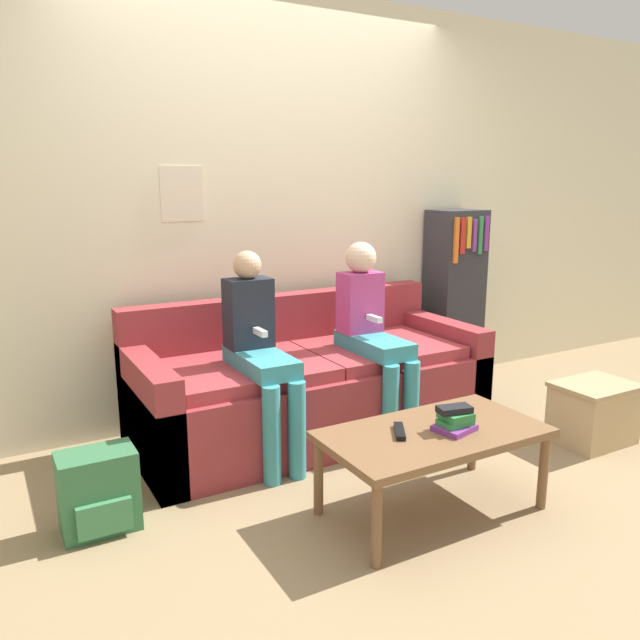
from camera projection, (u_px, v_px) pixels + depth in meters
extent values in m
plane|color=#937A56|center=(358.00, 467.00, 3.28)|extent=(10.00, 10.00, 0.00)
cube|color=beige|center=(269.00, 209.00, 3.90)|extent=(8.00, 0.06, 2.60)
cube|color=beige|center=(182.00, 194.00, 3.58)|extent=(0.25, 0.00, 0.31)
cube|color=maroon|center=(312.00, 399.00, 3.66)|extent=(2.04, 0.85, 0.44)
cube|color=maroon|center=(284.00, 322.00, 3.88)|extent=(2.04, 0.14, 0.35)
cube|color=maroon|center=(149.00, 415.00, 3.19)|extent=(0.14, 0.85, 0.60)
cube|color=maroon|center=(438.00, 363.00, 4.10)|extent=(0.14, 0.85, 0.60)
cube|color=#A1343A|center=(244.00, 370.00, 3.37)|extent=(0.86, 0.69, 0.07)
cube|color=#A1343A|center=(377.00, 349.00, 3.79)|extent=(0.86, 0.69, 0.07)
cube|color=brown|center=(434.00, 434.00, 2.77)|extent=(1.00, 0.54, 0.04)
cylinder|color=brown|center=(377.00, 525.00, 2.39)|extent=(0.04, 0.04, 0.35)
cylinder|color=brown|center=(543.00, 472.00, 2.83)|extent=(0.04, 0.04, 0.35)
cylinder|color=brown|center=(318.00, 477.00, 2.78)|extent=(0.04, 0.04, 0.35)
cylinder|color=brown|center=(473.00, 437.00, 3.22)|extent=(0.04, 0.04, 0.35)
cylinder|color=teal|center=(272.00, 436.00, 3.05)|extent=(0.09, 0.09, 0.51)
cylinder|color=teal|center=(297.00, 430.00, 3.11)|extent=(0.09, 0.09, 0.51)
cube|color=teal|center=(261.00, 361.00, 3.24)|extent=(0.23, 0.52, 0.09)
cube|color=#1E232D|center=(248.00, 313.00, 3.32)|extent=(0.24, 0.16, 0.37)
sphere|color=tan|center=(247.00, 265.00, 3.27)|extent=(0.15, 0.15, 0.15)
cube|color=white|center=(260.00, 332.00, 3.21)|extent=(0.03, 0.12, 0.03)
cylinder|color=teal|center=(390.00, 410.00, 3.39)|extent=(0.09, 0.09, 0.51)
cylinder|color=teal|center=(411.00, 406.00, 3.45)|extent=(0.09, 0.09, 0.51)
cube|color=teal|center=(374.00, 344.00, 3.58)|extent=(0.23, 0.52, 0.09)
cube|color=#B73D7F|center=(360.00, 302.00, 3.67)|extent=(0.24, 0.16, 0.35)
sphere|color=beige|center=(361.00, 258.00, 3.61)|extent=(0.18, 0.18, 0.18)
cube|color=white|center=(374.00, 319.00, 3.55)|extent=(0.03, 0.12, 0.03)
cube|color=black|center=(400.00, 431.00, 2.72)|extent=(0.12, 0.17, 0.02)
cube|color=#7A3389|center=(454.00, 428.00, 2.76)|extent=(0.20, 0.18, 0.03)
cube|color=#2D8442|center=(455.00, 422.00, 2.75)|extent=(0.14, 0.11, 0.02)
cube|color=#2D8442|center=(456.00, 416.00, 2.75)|extent=(0.13, 0.13, 0.03)
cube|color=black|center=(454.00, 409.00, 2.74)|extent=(0.16, 0.11, 0.03)
cube|color=#2D2D33|center=(453.00, 298.00, 4.54)|extent=(0.37, 0.28, 1.27)
cube|color=orange|center=(456.00, 241.00, 4.25)|extent=(0.03, 0.02, 0.31)
cube|color=red|center=(462.00, 236.00, 4.27)|extent=(0.04, 0.02, 0.24)
cube|color=gold|center=(469.00, 233.00, 4.29)|extent=(0.04, 0.02, 0.21)
cube|color=#7A3389|center=(474.00, 236.00, 4.32)|extent=(0.03, 0.02, 0.23)
cube|color=#2D8442|center=(480.00, 235.00, 4.35)|extent=(0.03, 0.02, 0.26)
cube|color=#7A3389|center=(486.00, 233.00, 4.37)|extent=(0.04, 0.02, 0.24)
cube|color=tan|center=(593.00, 415.00, 3.57)|extent=(0.42, 0.32, 0.33)
cube|color=tan|center=(596.00, 386.00, 3.53)|extent=(0.44, 0.34, 0.02)
cube|color=#336B42|center=(98.00, 491.00, 2.66)|extent=(0.32, 0.20, 0.35)
cube|color=#3D804F|center=(105.00, 519.00, 2.58)|extent=(0.22, 0.03, 0.14)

